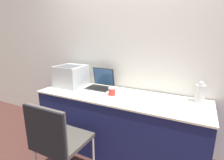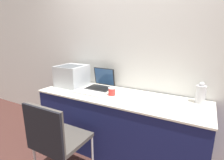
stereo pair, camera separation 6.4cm
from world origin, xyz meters
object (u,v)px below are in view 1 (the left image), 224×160
object	(u,v)px
external_keyboard	(88,93)
coffee_cup	(112,91)
metal_pitcher	(200,93)
printer	(71,75)
chair	(55,137)
laptop_left	(100,84)

from	to	relation	value
external_keyboard	coffee_cup	xyz separation A→B (m)	(0.30, 0.09, 0.04)
external_keyboard	metal_pitcher	world-z (taller)	metal_pitcher
metal_pitcher	external_keyboard	bearing A→B (deg)	-165.32
printer	chair	size ratio (longest dim) A/B	0.44
printer	coffee_cup	size ratio (longest dim) A/B	4.02
printer	metal_pitcher	world-z (taller)	printer
external_keyboard	coffee_cup	bearing A→B (deg)	15.62
printer	external_keyboard	size ratio (longest dim) A/B	0.92
coffee_cup	printer	bearing A→B (deg)	172.79
external_keyboard	coffee_cup	distance (m)	0.32
printer	coffee_cup	xyz separation A→B (m)	(0.72, -0.09, -0.11)
external_keyboard	chair	distance (m)	0.72
printer	metal_pitcher	xyz separation A→B (m)	(1.70, 0.16, -0.05)
printer	external_keyboard	world-z (taller)	printer
external_keyboard	metal_pitcher	distance (m)	1.33
coffee_cup	metal_pitcher	bearing A→B (deg)	14.39
external_keyboard	metal_pitcher	bearing A→B (deg)	14.68
laptop_left	coffee_cup	bearing A→B (deg)	-34.35
laptop_left	external_keyboard	size ratio (longest dim) A/B	0.78
laptop_left	printer	bearing A→B (deg)	-166.32
printer	chair	xyz separation A→B (m)	(0.49, -0.85, -0.39)
external_keyboard	chair	world-z (taller)	chair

